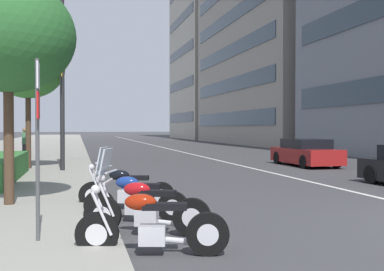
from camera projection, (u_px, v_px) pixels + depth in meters
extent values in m
cube|color=gray|center=(14.00, 152.00, 34.72)|extent=(160.00, 10.36, 0.15)
cube|color=silver|center=(165.00, 148.00, 42.47)|extent=(110.00, 0.16, 0.01)
cylinder|color=black|center=(97.00, 234.00, 6.80)|extent=(0.27, 0.64, 0.63)
cylinder|color=silver|center=(97.00, 234.00, 6.80)|extent=(0.20, 0.34, 0.31)
cylinder|color=black|center=(208.00, 234.00, 6.79)|extent=(0.27, 0.64, 0.63)
cylinder|color=silver|center=(208.00, 234.00, 6.79)|extent=(0.20, 0.34, 0.31)
cube|color=silver|center=(152.00, 235.00, 6.80)|extent=(0.34, 0.43, 0.28)
cube|color=black|center=(165.00, 206.00, 6.79)|extent=(0.37, 0.67, 0.10)
ellipsoid|color=#991E0A|center=(140.00, 202.00, 6.79)|extent=(0.34, 0.50, 0.24)
cylinder|color=silver|center=(102.00, 214.00, 6.72)|extent=(0.12, 0.32, 0.64)
cylinder|color=silver|center=(103.00, 212.00, 6.86)|extent=(0.12, 0.32, 0.64)
cylinder|color=silver|center=(108.00, 181.00, 6.79)|extent=(0.59, 0.18, 0.04)
sphere|color=silver|center=(96.00, 190.00, 6.79)|extent=(0.14, 0.14, 0.14)
cylinder|color=silver|center=(172.00, 240.00, 6.94)|extent=(0.25, 0.69, 0.16)
cylinder|color=black|center=(103.00, 215.00, 8.17)|extent=(0.35, 0.66, 0.66)
cylinder|color=silver|center=(103.00, 215.00, 8.17)|extent=(0.24, 0.35, 0.33)
cylinder|color=black|center=(192.00, 217.00, 7.98)|extent=(0.35, 0.66, 0.66)
cylinder|color=silver|center=(192.00, 217.00, 7.98)|extent=(0.24, 0.35, 0.33)
cube|color=silver|center=(147.00, 217.00, 8.08)|extent=(0.38, 0.45, 0.28)
cube|color=black|center=(157.00, 193.00, 8.05)|extent=(0.43, 0.68, 0.10)
ellipsoid|color=#AD1116|center=(137.00, 189.00, 8.09)|extent=(0.39, 0.52, 0.24)
cylinder|color=silver|center=(106.00, 198.00, 8.09)|extent=(0.15, 0.31, 0.64)
cylinder|color=silver|center=(108.00, 197.00, 8.23)|extent=(0.15, 0.31, 0.64)
cylinder|color=silver|center=(111.00, 172.00, 8.14)|extent=(0.57, 0.25, 0.04)
sphere|color=silver|center=(101.00, 178.00, 8.16)|extent=(0.14, 0.14, 0.14)
cube|color=#B2BCC6|center=(106.00, 161.00, 8.15)|extent=(0.45, 0.27, 0.44)
cylinder|color=silver|center=(164.00, 223.00, 8.18)|extent=(0.33, 0.67, 0.16)
cylinder|color=black|center=(99.00, 205.00, 9.34)|extent=(0.33, 0.61, 0.61)
cylinder|color=silver|center=(99.00, 205.00, 9.34)|extent=(0.23, 0.33, 0.30)
cylinder|color=black|center=(173.00, 207.00, 9.16)|extent=(0.33, 0.61, 0.61)
cylinder|color=silver|center=(173.00, 207.00, 9.16)|extent=(0.23, 0.33, 0.30)
cube|color=silver|center=(136.00, 207.00, 9.25)|extent=(0.38, 0.45, 0.28)
cube|color=black|center=(145.00, 186.00, 9.22)|extent=(0.43, 0.68, 0.10)
ellipsoid|color=navy|center=(127.00, 183.00, 9.26)|extent=(0.39, 0.52, 0.24)
cylinder|color=silver|center=(102.00, 190.00, 9.25)|extent=(0.15, 0.31, 0.64)
cylinder|color=silver|center=(104.00, 190.00, 9.39)|extent=(0.15, 0.31, 0.64)
cylinder|color=silver|center=(107.00, 167.00, 9.30)|extent=(0.57, 0.25, 0.04)
sphere|color=silver|center=(98.00, 173.00, 9.33)|extent=(0.14, 0.14, 0.14)
cube|color=#B2BCC6|center=(102.00, 158.00, 9.31)|extent=(0.45, 0.27, 0.44)
cylinder|color=silver|center=(151.00, 211.00, 9.35)|extent=(0.33, 0.67, 0.16)
cylinder|color=black|center=(92.00, 195.00, 10.72)|extent=(0.28, 0.62, 0.61)
cylinder|color=silver|center=(92.00, 195.00, 10.72)|extent=(0.21, 0.33, 0.31)
cylinder|color=black|center=(161.00, 196.00, 10.67)|extent=(0.28, 0.62, 0.61)
cylinder|color=silver|center=(161.00, 196.00, 10.67)|extent=(0.21, 0.33, 0.31)
cube|color=silver|center=(127.00, 196.00, 10.70)|extent=(0.35, 0.44, 0.28)
cube|color=black|center=(135.00, 178.00, 10.68)|extent=(0.38, 0.68, 0.10)
ellipsoid|color=black|center=(119.00, 175.00, 10.69)|extent=(0.35, 0.51, 0.24)
cylinder|color=silver|center=(95.00, 182.00, 10.64)|extent=(0.13, 0.32, 0.64)
cylinder|color=silver|center=(97.00, 181.00, 10.78)|extent=(0.13, 0.32, 0.64)
cylinder|color=silver|center=(99.00, 162.00, 10.70)|extent=(0.59, 0.20, 0.04)
sphere|color=silver|center=(91.00, 167.00, 10.71)|extent=(0.14, 0.14, 0.14)
cylinder|color=silver|center=(140.00, 200.00, 10.83)|extent=(0.27, 0.68, 0.16)
cylinder|color=black|center=(372.00, 175.00, 15.40)|extent=(0.63, 0.24, 0.62)
cube|color=maroon|center=(306.00, 156.00, 22.72)|extent=(4.34, 1.80, 0.70)
cube|color=black|center=(306.00, 144.00, 22.69)|extent=(2.32, 1.64, 0.45)
cylinder|color=black|center=(278.00, 158.00, 23.91)|extent=(0.62, 0.22, 0.62)
cylinder|color=black|center=(307.00, 157.00, 24.31)|extent=(0.62, 0.22, 0.62)
cylinder|color=black|center=(304.00, 162.00, 21.14)|extent=(0.62, 0.22, 0.62)
cylinder|color=black|center=(337.00, 161.00, 21.53)|extent=(0.62, 0.22, 0.62)
cylinder|color=#47494C|center=(37.00, 150.00, 7.06)|extent=(0.06, 0.06, 2.73)
cube|color=silver|center=(38.00, 75.00, 7.04)|extent=(0.32, 0.02, 0.40)
cube|color=red|center=(38.00, 105.00, 7.05)|extent=(0.32, 0.02, 0.40)
cylinder|color=#232326|center=(62.00, 51.00, 18.67)|extent=(0.18, 0.18, 9.42)
cube|color=gold|center=(62.00, 62.00, 18.34)|extent=(0.56, 0.03, 1.10)
cube|color=gold|center=(62.00, 65.00, 19.02)|extent=(0.56, 0.03, 1.10)
cube|color=#337033|center=(0.00, 168.00, 15.21)|extent=(6.71, 1.10, 0.78)
cylinder|color=#473323|center=(9.00, 145.00, 10.40)|extent=(0.22, 0.22, 2.62)
ellipsoid|color=#265B28|center=(8.00, 36.00, 10.36)|extent=(2.93, 2.93, 2.49)
cylinder|color=#473323|center=(28.00, 132.00, 19.58)|extent=(0.22, 0.22, 3.06)
ellipsoid|color=#387A33|center=(28.00, 68.00, 19.53)|extent=(2.99, 2.99, 2.54)
cube|color=#2D2D33|center=(25.00, 153.00, 23.49)|extent=(0.33, 0.25, 0.87)
cube|color=#3F724C|center=(25.00, 138.00, 23.48)|extent=(0.41, 0.28, 0.60)
sphere|color=#8C6647|center=(25.00, 130.00, 23.47)|extent=(0.24, 0.24, 0.24)
cube|color=#384756|center=(229.00, 119.00, 53.29)|extent=(25.56, 0.08, 1.50)
cube|color=#384756|center=(229.00, 85.00, 53.22)|extent=(25.56, 0.08, 1.50)
cube|color=#384756|center=(229.00, 52.00, 53.16)|extent=(25.56, 0.08, 1.50)
cube|color=#384756|center=(229.00, 18.00, 53.09)|extent=(25.56, 0.08, 1.50)
cube|color=#B7B2A3|center=(225.00, 9.00, 79.89)|extent=(19.59, 15.22, 44.06)
cube|color=#2D3842|center=(180.00, 117.00, 78.39)|extent=(17.64, 0.08, 1.50)
cube|color=#2D3842|center=(180.00, 85.00, 78.30)|extent=(17.64, 0.08, 1.50)
cube|color=#2D3842|center=(180.00, 52.00, 78.21)|extent=(17.64, 0.08, 1.50)
cube|color=#2D3842|center=(180.00, 20.00, 78.12)|extent=(17.64, 0.08, 1.50)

